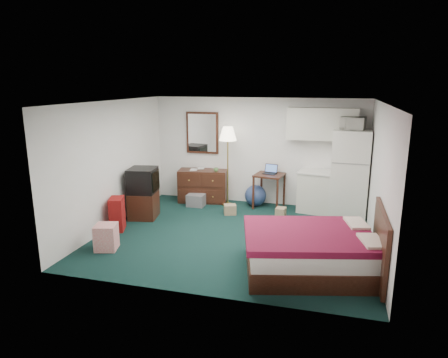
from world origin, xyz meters
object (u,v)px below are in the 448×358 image
(bed, at_px, (311,252))
(tv_stand, at_px, (144,205))
(desk, at_px, (269,191))
(suitcase, at_px, (117,214))
(fridge, at_px, (350,173))
(kitchen_counter, at_px, (318,192))
(floor_lamp, at_px, (228,167))
(dresser, at_px, (203,186))

(bed, height_order, tv_stand, bed)
(desk, relative_size, suitcase, 1.21)
(desk, xyz_separation_m, tv_stand, (-2.48, -1.42, -0.12))
(bed, bearing_deg, fridge, 64.31)
(tv_stand, bearing_deg, suitcase, -111.80)
(desk, xyz_separation_m, kitchen_counter, (1.11, -0.02, 0.05))
(tv_stand, xyz_separation_m, suitcase, (-0.16, -0.82, 0.05))
(kitchen_counter, relative_size, suitcase, 1.37)
(floor_lamp, bearing_deg, bed, -54.53)
(desk, height_order, bed, desk)
(floor_lamp, bearing_deg, fridge, 0.98)
(bed, distance_m, tv_stand, 3.95)
(tv_stand, height_order, suitcase, suitcase)
(fridge, relative_size, suitcase, 2.85)
(desk, relative_size, tv_stand, 1.31)
(fridge, distance_m, suitcase, 4.95)
(bed, height_order, suitcase, suitcase)
(dresser, bearing_deg, suitcase, -123.24)
(dresser, distance_m, suitcase, 2.51)
(suitcase, bearing_deg, dresser, 46.42)
(floor_lamp, distance_m, desk, 1.11)
(kitchen_counter, bearing_deg, bed, -79.90)
(kitchen_counter, xyz_separation_m, suitcase, (-3.75, -2.22, -0.12))
(fridge, relative_size, bed, 0.96)
(kitchen_counter, relative_size, fridge, 0.48)
(kitchen_counter, distance_m, bed, 3.02)
(dresser, height_order, fridge, fridge)
(dresser, relative_size, suitcase, 1.75)
(desk, distance_m, suitcase, 3.47)
(desk, distance_m, kitchen_counter, 1.11)
(desk, distance_m, tv_stand, 2.86)
(floor_lamp, height_order, suitcase, floor_lamp)
(dresser, bearing_deg, desk, -11.20)
(dresser, xyz_separation_m, tv_stand, (-0.85, -1.47, -0.11))
(desk, bearing_deg, suitcase, -130.90)
(dresser, bearing_deg, fridge, -11.14)
(floor_lamp, relative_size, fridge, 0.99)
(dresser, xyz_separation_m, floor_lamp, (0.67, -0.15, 0.54))
(desk, height_order, suitcase, desk)
(dresser, distance_m, tv_stand, 1.70)
(dresser, height_order, floor_lamp, floor_lamp)
(floor_lamp, xyz_separation_m, desk, (0.96, 0.10, -0.53))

